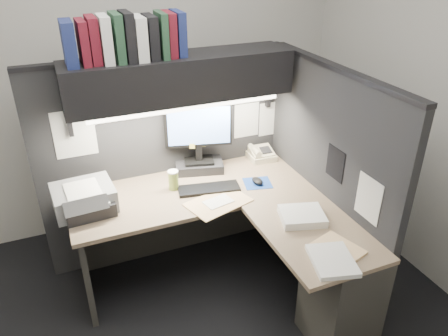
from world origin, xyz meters
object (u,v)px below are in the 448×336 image
(monitor, at_px, (199,145))
(telephone, at_px, (261,154))
(printer, at_px, (84,198))
(notebook_stack, at_px, (89,206))
(coffee_cup, at_px, (173,181))
(keyboard, at_px, (209,189))
(desk, at_px, (264,257))
(overhead_shelf, at_px, (180,78))

(monitor, bearing_deg, telephone, 13.89)
(telephone, height_order, printer, printer)
(notebook_stack, bearing_deg, coffee_cup, 7.44)
(keyboard, distance_m, telephone, 0.65)
(monitor, bearing_deg, desk, -64.54)
(overhead_shelf, xyz_separation_m, notebook_stack, (-0.73, -0.21, -0.72))
(desk, distance_m, printer, 1.27)
(monitor, distance_m, coffee_cup, 0.36)
(monitor, distance_m, notebook_stack, 0.93)
(printer, bearing_deg, overhead_shelf, 6.47)
(monitor, bearing_deg, keyboard, -82.85)
(overhead_shelf, relative_size, notebook_stack, 4.97)
(desk, distance_m, coffee_cup, 0.83)
(coffee_cup, relative_size, notebook_stack, 0.43)
(telephone, xyz_separation_m, notebook_stack, (-1.40, -0.27, 0.01))
(overhead_shelf, height_order, keyboard, overhead_shelf)
(printer, bearing_deg, monitor, 8.97)
(desk, relative_size, monitor, 3.14)
(keyboard, xyz_separation_m, notebook_stack, (-0.83, 0.03, 0.04))
(telephone, xyz_separation_m, printer, (-1.42, -0.20, 0.04))
(telephone, height_order, notebook_stack, notebook_stack)
(monitor, height_order, printer, monitor)
(keyboard, bearing_deg, printer, -176.64)
(overhead_shelf, bearing_deg, notebook_stack, -163.85)
(keyboard, bearing_deg, overhead_shelf, 122.94)
(desk, bearing_deg, overhead_shelf, 111.79)
(desk, relative_size, keyboard, 3.87)
(printer, bearing_deg, keyboard, -11.11)
(desk, distance_m, telephone, 0.95)
(overhead_shelf, height_order, notebook_stack, overhead_shelf)
(monitor, distance_m, telephone, 0.56)
(overhead_shelf, distance_m, printer, 1.03)
(telephone, height_order, coffee_cup, coffee_cup)
(monitor, height_order, notebook_stack, monitor)
(printer, bearing_deg, desk, -34.38)
(coffee_cup, distance_m, printer, 0.62)
(coffee_cup, bearing_deg, notebook_stack, -172.56)
(desk, xyz_separation_m, overhead_shelf, (-0.30, 0.75, 1.06))
(desk, height_order, notebook_stack, notebook_stack)
(overhead_shelf, bearing_deg, printer, -169.49)
(overhead_shelf, bearing_deg, telephone, 5.27)
(coffee_cup, relative_size, printer, 0.35)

